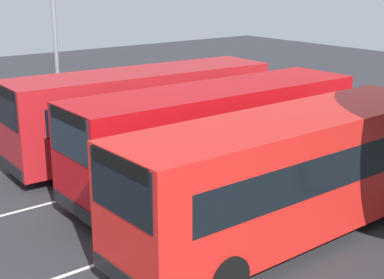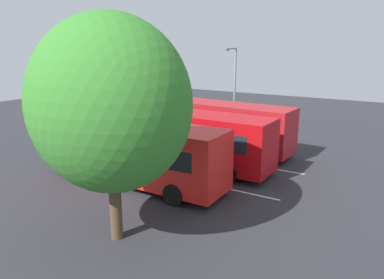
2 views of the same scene
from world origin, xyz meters
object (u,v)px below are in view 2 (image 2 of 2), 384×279
Objects in this scene: pedestrian at (107,131)px; street_lamp at (234,85)px; bus_center_right at (134,151)px; depot_tree at (110,105)px; bus_far_left at (220,124)px; bus_center_left at (190,137)px.

street_lamp is at bearing 61.45° from pedestrian.
depot_tree is (-3.00, 4.55, 3.20)m from bus_center_right.
pedestrian is at bearing -44.10° from street_lamp.
bus_far_left is at bearing 34.98° from pedestrian.
bus_center_right reaches higher than pedestrian.
street_lamp is at bearing -81.09° from bus_center_left.
depot_tree is (-3.30, 16.60, 1.04)m from street_lamp.
bus_center_left is 1.00× the size of bus_center_right.
bus_far_left is 7.85m from bus_center_right.
bus_center_right is 12.25m from street_lamp.
depot_tree is (-2.11, 8.39, 3.20)m from bus_center_left.
depot_tree is at bearing -33.42° from pedestrian.
bus_far_left is 7.93m from pedestrian.
bus_center_left is (-0.10, 3.97, 0.00)m from bus_far_left.
depot_tree is at bearing 103.00° from bus_far_left.
depot_tree is at bearing 6.30° from street_lamp.
pedestrian is at bearing -4.87° from bus_center_left.
bus_far_left is 12.96m from depot_tree.
bus_center_right is 1.45× the size of street_lamp.
bus_far_left is 1.01× the size of bus_center_left.
depot_tree is at bearing 104.87° from bus_center_left.
bus_far_left is 1.24× the size of depot_tree.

